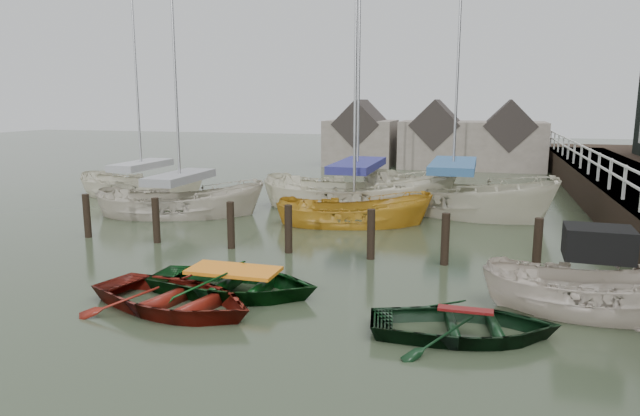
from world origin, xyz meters
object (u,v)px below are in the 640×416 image
(sailboat_a, at_px, (182,214))
(rowboat_green, at_px, (234,294))
(rowboat_red, at_px, (175,309))
(sailboat_c, at_px, (354,224))
(sailboat_e, at_px, (143,196))
(sailboat_b, at_px, (357,208))
(rowboat_dkgreen, at_px, (464,336))
(sailboat_d, at_px, (451,211))
(motorboat, at_px, (594,311))

(sailboat_a, bearing_deg, rowboat_green, -163.23)
(rowboat_red, relative_size, sailboat_a, 0.36)
(rowboat_red, relative_size, sailboat_c, 0.41)
(sailboat_c, relative_size, sailboat_e, 0.87)
(sailboat_b, bearing_deg, sailboat_a, 112.59)
(rowboat_dkgreen, height_order, sailboat_c, sailboat_c)
(rowboat_green, xyz_separation_m, sailboat_c, (0.97, 7.98, 0.01))
(rowboat_red, height_order, rowboat_green, rowboat_green)
(sailboat_a, relative_size, sailboat_e, 0.98)
(sailboat_d, bearing_deg, rowboat_dkgreen, -151.37)
(rowboat_red, distance_m, sailboat_a, 10.22)
(motorboat, relative_size, sailboat_b, 0.40)
(rowboat_dkgreen, bearing_deg, sailboat_c, 14.77)
(rowboat_green, relative_size, sailboat_a, 0.37)
(rowboat_red, height_order, sailboat_e, sailboat_e)
(rowboat_green, height_order, sailboat_e, sailboat_e)
(sailboat_a, relative_size, sailboat_b, 0.95)
(sailboat_b, relative_size, sailboat_c, 1.19)
(rowboat_green, bearing_deg, sailboat_c, -6.93)
(motorboat, xyz_separation_m, sailboat_a, (-13.32, 6.86, -0.03))
(rowboat_red, relative_size, sailboat_d, 0.32)
(motorboat, height_order, sailboat_b, sailboat_b)
(rowboat_red, bearing_deg, sailboat_d, -7.49)
(sailboat_c, xyz_separation_m, sailboat_d, (3.20, 3.18, 0.04))
(rowboat_red, xyz_separation_m, rowboat_dkgreen, (5.89, 0.25, 0.00))
(sailboat_b, distance_m, sailboat_d, 3.72)
(rowboat_red, height_order, sailboat_d, sailboat_d)
(sailboat_a, height_order, sailboat_c, sailboat_a)
(rowboat_red, distance_m, sailboat_e, 15.04)
(sailboat_d, bearing_deg, sailboat_e, 114.84)
(sailboat_a, height_order, sailboat_e, sailboat_e)
(rowboat_green, bearing_deg, sailboat_a, 36.47)
(motorboat, relative_size, sailboat_c, 0.48)
(motorboat, bearing_deg, sailboat_c, 45.23)
(rowboat_red, relative_size, rowboat_green, 0.99)
(sailboat_d, xyz_separation_m, sailboat_e, (-13.69, -0.14, 0.01))
(rowboat_green, distance_m, sailboat_d, 11.91)
(motorboat, bearing_deg, rowboat_green, 98.75)
(rowboat_red, distance_m, sailboat_d, 13.35)
(sailboat_b, xyz_separation_m, sailboat_c, (0.52, -2.90, -0.04))
(rowboat_green, distance_m, sailboat_e, 14.57)
(rowboat_dkgreen, xyz_separation_m, sailboat_e, (-14.63, 11.99, 0.06))
(sailboat_a, bearing_deg, motorboat, -137.00)
(sailboat_a, relative_size, sailboat_d, 0.88)
(sailboat_a, distance_m, sailboat_b, 6.93)
(sailboat_b, bearing_deg, sailboat_d, -90.13)
(sailboat_b, relative_size, sailboat_d, 0.93)
(motorboat, bearing_deg, sailboat_b, 37.77)
(rowboat_dkgreen, relative_size, sailboat_a, 0.32)
(rowboat_dkgreen, relative_size, sailboat_c, 0.37)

